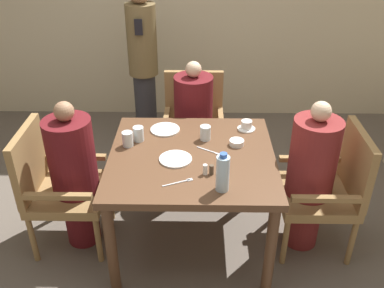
{
  "coord_description": "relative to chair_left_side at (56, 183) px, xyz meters",
  "views": [
    {
      "loc": [
        0.04,
        -2.42,
        2.26
      ],
      "look_at": [
        0.0,
        0.05,
        0.8
      ],
      "focal_mm": 40.0,
      "sensor_mm": 36.0,
      "label": 1
    }
  ],
  "objects": [
    {
      "name": "teacup_with_saucer",
      "position": [
        1.35,
        0.36,
        0.28
      ],
      "size": [
        0.13,
        0.13,
        0.07
      ],
      "color": "white",
      "rests_on": "dining_table"
    },
    {
      "name": "diner_in_right_chair",
      "position": [
        1.76,
        0.0,
        0.08
      ],
      "size": [
        0.32,
        0.32,
        1.14
      ],
      "color": "maroon",
      "rests_on": "ground_plane"
    },
    {
      "name": "pepper_shaker",
      "position": [
        1.08,
        -0.23,
        0.28
      ],
      "size": [
        0.03,
        0.03,
        0.07
      ],
      "color": "#4C3D2D",
      "rests_on": "dining_table"
    },
    {
      "name": "diner_in_left_chair",
      "position": [
        0.14,
        0.0,
        0.08
      ],
      "size": [
        0.32,
        0.32,
        1.13
      ],
      "color": "#5B1419",
      "rests_on": "ground_plane"
    },
    {
      "name": "diner_in_far_chair",
      "position": [
        0.95,
        0.79,
        0.07
      ],
      "size": [
        0.32,
        0.32,
        1.12
      ],
      "color": "#5B1419",
      "rests_on": "ground_plane"
    },
    {
      "name": "ground_plane",
      "position": [
        0.95,
        0.0,
        -0.5
      ],
      "size": [
        16.0,
        16.0,
        0.0
      ],
      "primitive_type": "plane",
      "color": "#60564C"
    },
    {
      "name": "water_bottle",
      "position": [
        1.14,
        -0.39,
        0.36
      ],
      "size": [
        0.08,
        0.08,
        0.25
      ],
      "color": "silver",
      "rests_on": "dining_table"
    },
    {
      "name": "plate_main_right",
      "position": [
        0.75,
        0.33,
        0.25
      ],
      "size": [
        0.21,
        0.21,
        0.01
      ],
      "color": "white",
      "rests_on": "dining_table"
    },
    {
      "name": "chair_far_side",
      "position": [
        0.95,
        0.93,
        0.0
      ],
      "size": [
        0.52,
        0.52,
        0.92
      ],
      "color": "olive",
      "rests_on": "ground_plane"
    },
    {
      "name": "chair_left_side",
      "position": [
        0.0,
        0.0,
        0.0
      ],
      "size": [
        0.52,
        0.52,
        0.92
      ],
      "color": "olive",
      "rests_on": "ground_plane"
    },
    {
      "name": "fork_beside_plate",
      "position": [
        0.89,
        -0.32,
        0.25
      ],
      "size": [
        0.18,
        0.09,
        0.0
      ],
      "color": "silver",
      "rests_on": "dining_table"
    },
    {
      "name": "chair_right_side",
      "position": [
        1.91,
        0.0,
        0.0
      ],
      "size": [
        0.52,
        0.52,
        0.92
      ],
      "color": "olive",
      "rests_on": "ground_plane"
    },
    {
      "name": "glass_tall_mid",
      "position": [
        0.51,
        0.11,
        0.3
      ],
      "size": [
        0.07,
        0.07,
        0.1
      ],
      "color": "silver",
      "rests_on": "dining_table"
    },
    {
      "name": "salt_shaker",
      "position": [
        1.04,
        -0.23,
        0.28
      ],
      "size": [
        0.03,
        0.03,
        0.07
      ],
      "color": "white",
      "rests_on": "dining_table"
    },
    {
      "name": "dining_table",
      "position": [
        0.95,
        0.0,
        0.15
      ],
      "size": [
        1.1,
        1.07,
        0.75
      ],
      "color": "brown",
      "rests_on": "ground_plane"
    },
    {
      "name": "bowl_small",
      "position": [
        1.26,
        0.13,
        0.27
      ],
      "size": [
        0.1,
        0.1,
        0.04
      ],
      "color": "white",
      "rests_on": "dining_table"
    },
    {
      "name": "standing_host",
      "position": [
        0.47,
        1.44,
        0.37
      ],
      "size": [
        0.28,
        0.31,
        1.63
      ],
      "color": "#2D2D33",
      "rests_on": "ground_plane"
    },
    {
      "name": "plate_main_left",
      "position": [
        0.85,
        -0.07,
        0.25
      ],
      "size": [
        0.21,
        0.21,
        0.01
      ],
      "color": "white",
      "rests_on": "dining_table"
    },
    {
      "name": "glass_tall_far",
      "position": [
        0.58,
        0.18,
        0.3
      ],
      "size": [
        0.07,
        0.07,
        0.1
      ],
      "color": "silver",
      "rests_on": "dining_table"
    },
    {
      "name": "knife_beside_plate",
      "position": [
        1.08,
        0.04,
        0.25
      ],
      "size": [
        0.18,
        0.12,
        0.0
      ],
      "color": "silver",
      "rests_on": "dining_table"
    },
    {
      "name": "glass_tall_near",
      "position": [
        1.04,
        0.21,
        0.3
      ],
      "size": [
        0.07,
        0.07,
        0.1
      ],
      "color": "silver",
      "rests_on": "dining_table"
    }
  ]
}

